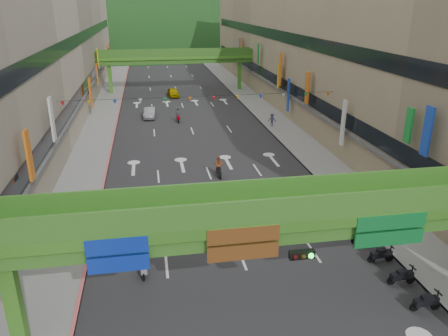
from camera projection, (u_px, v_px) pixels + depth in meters
road_slab at (185, 112)px, 61.38m from camera, size 18.00×140.00×0.02m
sidewalk_left at (104, 114)px, 59.58m from camera, size 4.00×140.00×0.15m
sidewalk_right at (261, 108)px, 63.13m from camera, size 4.00×140.00×0.15m
curb_left at (119, 114)px, 59.88m from camera, size 0.20×140.00×0.18m
curb_right at (248, 109)px, 62.82m from camera, size 0.20×140.00×0.18m
building_row_left at (32, 44)px, 54.96m from camera, size 12.80×95.00×19.00m
building_row_right at (318, 40)px, 61.08m from camera, size 12.80×95.00×19.00m
overpass_near at (297, 233)px, 18.61m from camera, size 28.00×12.27×7.10m
overpass_far at (176, 60)px, 73.27m from camera, size 28.00×2.20×7.10m
hill_left at (117, 44)px, 160.23m from camera, size 168.00×140.00×112.00m
hill_right at (216, 39)px, 185.10m from camera, size 208.00×176.00×128.00m
bunting_string at (202, 99)px, 40.85m from camera, size 26.00×0.36×0.47m
scooter_rider_mid at (219, 166)px, 38.13m from camera, size 0.82×1.60×1.91m
scooter_rider_left at (143, 260)px, 24.35m from camera, size 0.95×1.60×1.94m
scooter_rider_far at (178, 115)px, 55.76m from camera, size 0.77×1.60×1.92m
parked_scooter_row at (381, 254)px, 25.67m from camera, size 1.60×9.35×1.08m
car_silver at (150, 113)px, 58.00m from camera, size 1.76×4.22×1.36m
car_yellow at (173, 93)px, 70.84m from camera, size 1.95×4.20×1.39m
pedestrian_red at (375, 202)px, 31.59m from camera, size 1.06×0.95×1.79m
pedestrian_blue at (272, 121)px, 53.49m from camera, size 0.85×0.68×1.58m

